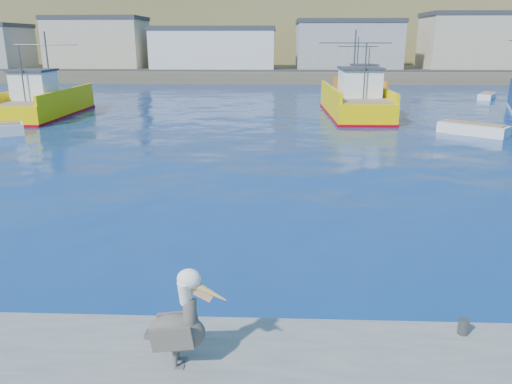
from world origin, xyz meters
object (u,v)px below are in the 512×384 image
boat_orange (360,86)px  skiff_mid (473,130)px  skiff_far (487,96)px  pelican (180,325)px  trawler_yellow_b (355,102)px  trawler_yellow_a (45,103)px

boat_orange → skiff_mid: bearing=-80.9°
skiff_far → pelican: (-23.06, -45.19, 1.01)m
trawler_yellow_b → skiff_far: (15.24, 12.21, -0.84)m
boat_orange → pelican: bearing=-102.4°
boat_orange → pelican: 48.62m
skiff_far → pelican: 50.74m
pelican → skiff_far: bearing=63.0°
pelican → trawler_yellow_b: bearing=76.7°
skiff_mid → pelican: pelican is taller
trawler_yellow_b → skiff_mid: (6.28, -8.16, -0.80)m
boat_orange → skiff_mid: (3.64, -22.66, -0.75)m
boat_orange → skiff_far: size_ratio=2.42×
skiff_far → pelican: bearing=-117.0°
skiff_mid → skiff_far: (8.96, 20.36, -0.04)m
trawler_yellow_b → pelican: bearing=-103.3°
skiff_mid → trawler_yellow_b: bearing=127.6°
trawler_yellow_a → skiff_far: trawler_yellow_a is taller
trawler_yellow_a → trawler_yellow_b: bearing=3.5°
trawler_yellow_b → skiff_far: 19.54m
skiff_far → skiff_mid: bearing=-113.8°
boat_orange → skiff_mid: boat_orange is taller
trawler_yellow_a → skiff_far: size_ratio=3.01×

